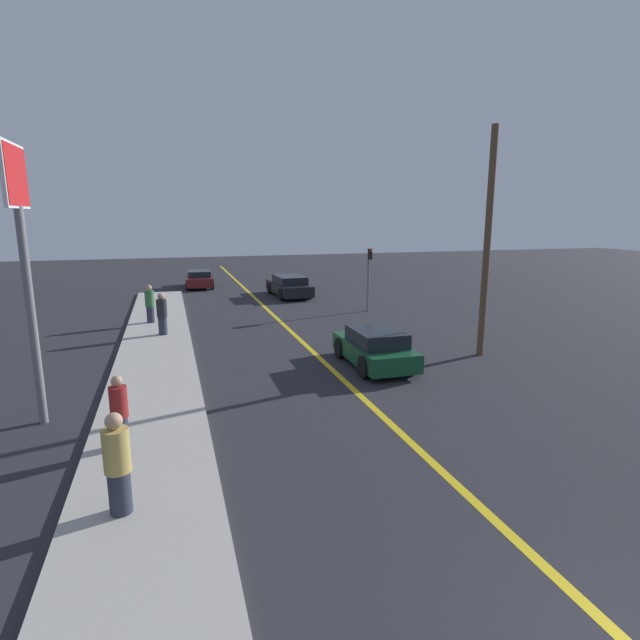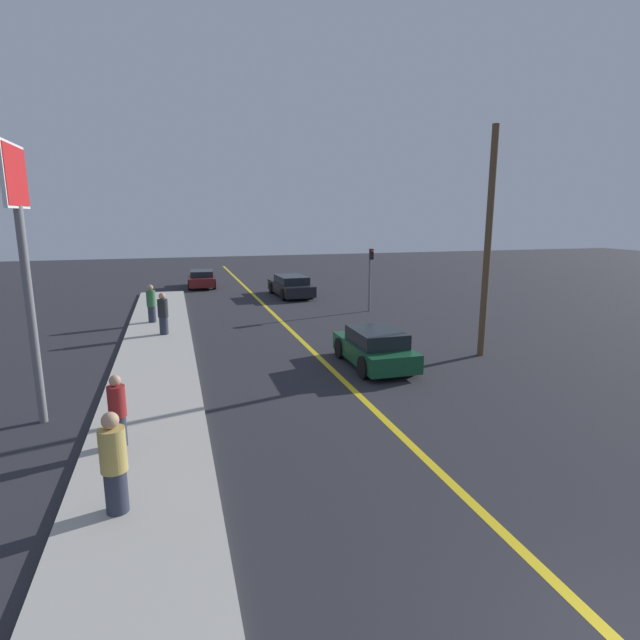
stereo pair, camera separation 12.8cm
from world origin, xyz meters
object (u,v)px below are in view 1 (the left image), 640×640
at_px(pedestrian_mid_group, 119,412).
at_px(car_near_right_lane, 375,348).
at_px(traffic_light, 369,272).
at_px(car_ahead_center, 289,286).
at_px(utility_pole, 487,245).
at_px(pedestrian_by_sign, 150,304).
at_px(pedestrian_near_curb, 118,464).
at_px(roadside_sign, 20,221).
at_px(pedestrian_far_standing, 162,314).
at_px(car_far_distant, 200,279).

bearing_deg(pedestrian_mid_group, car_near_right_lane, 28.89).
height_order(pedestrian_mid_group, traffic_light, traffic_light).
relative_size(car_ahead_center, utility_pole, 0.60).
bearing_deg(car_near_right_lane, pedestrian_by_sign, 130.04).
distance_m(pedestrian_near_curb, roadside_sign, 6.55).
xyz_separation_m(pedestrian_mid_group, pedestrian_far_standing, (0.80, 10.55, 0.08)).
xyz_separation_m(pedestrian_near_curb, traffic_light, (11.02, 16.03, 1.08)).
bearing_deg(car_near_right_lane, car_far_distant, 102.47).
distance_m(pedestrian_mid_group, pedestrian_by_sign, 13.23).
height_order(car_ahead_center, roadside_sign, roadside_sign).
bearing_deg(traffic_light, pedestrian_near_curb, -124.51).
bearing_deg(pedestrian_near_curb, pedestrian_mid_group, 94.19).
bearing_deg(car_near_right_lane, utility_pole, 2.30).
relative_size(car_near_right_lane, pedestrian_mid_group, 2.43).
xyz_separation_m(roadside_sign, utility_pole, (13.89, 2.16, -0.88)).
bearing_deg(utility_pole, car_far_distant, 112.65).
height_order(pedestrian_mid_group, roadside_sign, roadside_sign).
distance_m(car_ahead_center, traffic_light, 6.89).
relative_size(car_far_distant, pedestrian_near_curb, 2.24).
xyz_separation_m(pedestrian_near_curb, utility_pole, (11.72, 6.97, 3.01)).
bearing_deg(car_ahead_center, traffic_light, -67.75).
bearing_deg(pedestrian_by_sign, utility_pole, -37.20).
relative_size(car_ahead_center, car_far_distant, 1.20).
xyz_separation_m(car_ahead_center, car_far_distant, (-5.14, 5.66, -0.04)).
distance_m(car_near_right_lane, pedestrian_by_sign, 11.67).
height_order(pedestrian_by_sign, utility_pole, utility_pole).
relative_size(car_ahead_center, roadside_sign, 0.72).
bearing_deg(pedestrian_by_sign, car_far_distant, 76.07).
height_order(car_ahead_center, traffic_light, traffic_light).
height_order(car_far_distant, pedestrian_near_curb, pedestrian_near_curb).
relative_size(pedestrian_near_curb, utility_pole, 0.22).
distance_m(pedestrian_far_standing, traffic_light, 10.86).
relative_size(traffic_light, utility_pole, 0.41).
bearing_deg(car_far_distant, pedestrian_near_curb, -93.02).
bearing_deg(roadside_sign, pedestrian_mid_group, -48.12).
bearing_deg(utility_pole, pedestrian_far_standing, 150.91).
bearing_deg(roadside_sign, pedestrian_far_standing, 71.58).
distance_m(traffic_light, utility_pole, 9.29).
xyz_separation_m(pedestrian_mid_group, roadside_sign, (-1.98, 2.21, 3.96)).
distance_m(car_far_distant, utility_pole, 22.83).
bearing_deg(traffic_light, pedestrian_by_sign, -178.91).
relative_size(car_near_right_lane, car_ahead_center, 0.81).
bearing_deg(utility_pole, car_ahead_center, 103.17).
bearing_deg(pedestrian_by_sign, pedestrian_far_standing, -78.26).
relative_size(car_near_right_lane, pedestrian_near_curb, 2.19).
xyz_separation_m(pedestrian_far_standing, utility_pole, (11.11, -6.18, 3.01)).
distance_m(pedestrian_far_standing, roadside_sign, 9.62).
bearing_deg(pedestrian_mid_group, pedestrian_by_sign, 88.94).
distance_m(car_far_distant, pedestrian_by_sign, 12.35).
bearing_deg(pedestrian_far_standing, traffic_light, 15.47).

